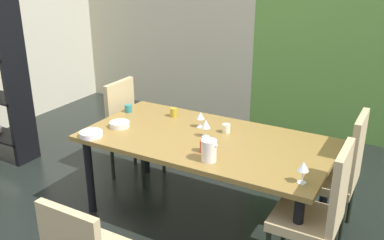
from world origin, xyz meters
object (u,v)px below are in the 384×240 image
at_px(chair_right_far, 339,170).
at_px(cup_north, 128,108).
at_px(wine_glass_left, 206,124).
at_px(cup_near_window, 226,128).
at_px(dining_table, 206,146).
at_px(cup_near_shelf, 174,112).
at_px(chair_left_far, 130,125).
at_px(chair_right_near, 319,210).
at_px(wine_glass_rear, 200,116).
at_px(pitcher_west, 209,150).
at_px(serving_bowl_corner, 91,134).
at_px(wine_glass_right, 303,167).
at_px(cup_front, 204,146).
at_px(serving_bowl_center, 120,124).

bearing_deg(chair_right_far, cup_north, 93.71).
relative_size(wine_glass_left, cup_near_window, 2.00).
bearing_deg(cup_north, dining_table, -11.69).
distance_m(wine_glass_left, cup_near_shelf, 0.56).
bearing_deg(chair_left_far, chair_right_near, 72.63).
bearing_deg(cup_near_shelf, wine_glass_rear, -18.04).
relative_size(dining_table, cup_near_shelf, 24.53).
bearing_deg(dining_table, pitcher_west, -59.35).
bearing_deg(pitcher_west, serving_bowl_corner, -175.87).
relative_size(wine_glass_right, wine_glass_left, 1.03).
xyz_separation_m(wine_glass_rear, cup_north, (-0.79, 0.01, -0.07)).
xyz_separation_m(serving_bowl_corner, cup_near_shelf, (0.36, 0.74, 0.02)).
relative_size(dining_table, cup_north, 28.26).
bearing_deg(cup_near_window, dining_table, -118.17).
relative_size(cup_near_window, cup_front, 0.80).
relative_size(chair_left_far, pitcher_west, 5.93).
bearing_deg(cup_north, pitcher_west, -25.70).
xyz_separation_m(chair_right_far, cup_north, (-1.98, -0.13, 0.22)).
relative_size(chair_left_far, cup_near_shelf, 11.95).
bearing_deg(wine_glass_left, dining_table, -62.81).
xyz_separation_m(chair_right_near, chair_left_far, (-2.07, 0.65, -0.02)).
bearing_deg(serving_bowl_corner, cup_north, 98.09).
bearing_deg(wine_glass_rear, serving_bowl_center, -151.24).
distance_m(chair_right_far, chair_left_far, 2.07).
bearing_deg(serving_bowl_center, cup_north, 115.40).
height_order(serving_bowl_corner, cup_front, cup_front).
height_order(wine_glass_right, pitcher_west, pitcher_west).
relative_size(serving_bowl_center, cup_near_window, 2.29).
distance_m(dining_table, cup_front, 0.29).
relative_size(chair_right_far, chair_right_near, 1.01).
bearing_deg(chair_left_far, cup_near_shelf, 87.56).
xyz_separation_m(wine_glass_right, cup_near_window, (-0.81, 0.54, -0.08)).
relative_size(cup_near_shelf, pitcher_west, 0.50).
xyz_separation_m(cup_near_window, cup_front, (0.01, -0.43, 0.01)).
height_order(wine_glass_left, pitcher_west, pitcher_west).
xyz_separation_m(wine_glass_left, cup_front, (0.13, -0.27, -0.06)).
xyz_separation_m(chair_right_near, serving_bowl_corner, (-1.89, -0.12, 0.21)).
distance_m(chair_right_near, cup_near_window, 1.09).
bearing_deg(chair_right_near, cup_near_window, 61.39).
relative_size(serving_bowl_corner, cup_front, 2.01).
xyz_separation_m(dining_table, cup_north, (-0.94, 0.20, 0.11)).
bearing_deg(serving_bowl_center, chair_right_near, -5.28).
bearing_deg(chair_right_near, cup_near_shelf, 67.83).
bearing_deg(wine_glass_right, wine_glass_left, 157.73).
distance_m(serving_bowl_corner, cup_north, 0.64).
bearing_deg(chair_right_far, chair_left_far, 90.00).
height_order(wine_glass_rear, cup_north, wine_glass_rear).
bearing_deg(wine_glass_rear, pitcher_west, -56.47).
relative_size(cup_near_window, cup_north, 1.05).
bearing_deg(wine_glass_rear, cup_near_window, -0.22).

